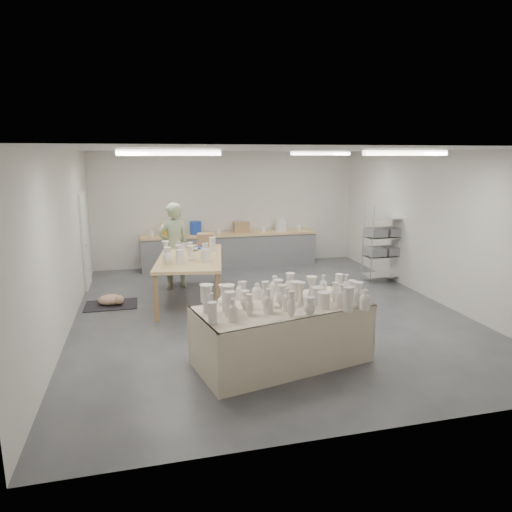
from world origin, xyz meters
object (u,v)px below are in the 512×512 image
object	(u,v)px
potter	(174,246)
drying_table	(282,331)
red_stool	(174,271)
work_table	(191,256)

from	to	relation	value
potter	drying_table	bearing A→B (deg)	90.86
drying_table	potter	world-z (taller)	potter
drying_table	red_stool	xyz separation A→B (m)	(-1.21, 4.42, -0.15)
drying_table	work_table	bearing A→B (deg)	93.62
drying_table	red_stool	distance (m)	4.58
red_stool	potter	bearing A→B (deg)	-90.00
work_table	potter	distance (m)	0.99
drying_table	work_table	xyz separation A→B (m)	(-0.93, 3.20, 0.45)
drying_table	potter	bearing A→B (deg)	93.66
drying_table	work_table	size ratio (longest dim) A/B	0.99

